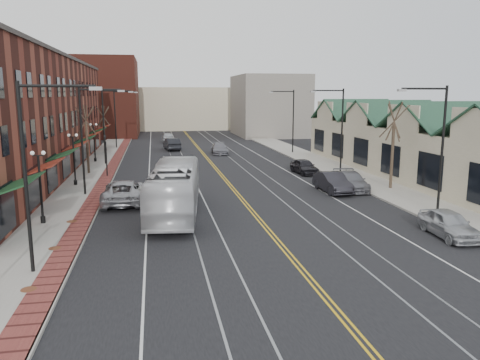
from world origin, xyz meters
name	(u,v)px	position (x,y,z in m)	size (l,w,h in m)	color
ground	(291,258)	(0.00, 0.00, 0.00)	(160.00, 160.00, 0.00)	black
sidewalk_left	(86,185)	(-12.00, 20.00, 0.07)	(4.00, 120.00, 0.15)	gray
sidewalk_right	(354,176)	(12.00, 20.00, 0.07)	(4.00, 120.00, 0.15)	gray
building_left	(15,117)	(-19.00, 27.00, 5.50)	(10.00, 50.00, 11.00)	maroon
building_right	(414,151)	(18.00, 20.00, 2.30)	(8.00, 36.00, 4.60)	#BEB492
backdrop_left	(98,97)	(-16.00, 70.00, 7.00)	(14.00, 18.00, 14.00)	maroon
backdrop_mid	(182,108)	(0.00, 85.00, 4.50)	(22.00, 14.00, 9.00)	#BEB492
backdrop_right	(269,106)	(15.00, 65.00, 5.50)	(12.00, 16.00, 11.00)	slate
streetlight_l_0	(35,158)	(-11.05, 0.00, 5.03)	(3.33, 0.25, 8.00)	black
streetlight_l_1	(88,130)	(-11.05, 16.00, 5.03)	(3.33, 0.25, 8.00)	black
streetlight_l_2	(108,119)	(-11.05, 32.00, 5.03)	(3.33, 0.25, 8.00)	black
streetlight_l_3	(118,113)	(-11.05, 48.00, 5.03)	(3.33, 0.25, 8.00)	black
streetlight_r_0	(437,137)	(11.05, 6.00, 5.03)	(3.33, 0.25, 8.00)	black
streetlight_r_1	(338,122)	(11.05, 22.00, 5.03)	(3.33, 0.25, 8.00)	black
streetlight_r_2	(290,115)	(11.05, 38.00, 5.03)	(3.33, 0.25, 8.00)	black
lamppost_l_1	(41,189)	(-12.80, 8.00, 2.20)	(0.84, 0.28, 4.27)	black
lamppost_l_2	(74,160)	(-12.80, 20.00, 2.20)	(0.84, 0.28, 4.27)	black
lamppost_l_3	(94,143)	(-12.80, 34.00, 2.20)	(0.84, 0.28, 4.27)	black
tree_left_near	(87,138)	(-12.50, 26.00, 3.51)	(1.78, 1.37, 6.48)	#382B21
tree_left_far	(104,128)	(-12.50, 42.00, 3.28)	(1.66, 1.28, 6.02)	#382B21
tree_right_mid	(393,143)	(12.50, 14.00, 3.75)	(1.90, 1.46, 6.93)	#382B21
manhole_near	(29,289)	(-11.20, -2.00, 0.16)	(0.60, 0.60, 0.02)	#592D19
manhole_mid	(55,248)	(-11.20, 3.00, 0.16)	(0.60, 0.60, 0.02)	#592D19
manhole_far	(72,221)	(-11.20, 8.00, 0.16)	(0.60, 0.60, 0.02)	#592D19
traffic_signal	(106,152)	(-10.60, 24.00, 2.35)	(0.18, 0.15, 3.80)	black
transit_bus	(175,189)	(-5.00, 9.33, 1.63)	(2.75, 11.74, 3.27)	silver
parked_suv	(124,192)	(-8.44, 12.94, 0.84)	(2.78, 6.03, 1.68)	#A0A2A7
parked_car_a	(449,224)	(9.30, 1.63, 0.73)	(1.73, 4.31, 1.47)	#A5A8AD
parked_car_b	(333,182)	(7.50, 13.91, 0.78)	(1.65, 4.73, 1.56)	black
parked_car_c	(351,181)	(9.30, 14.47, 0.72)	(2.02, 4.97, 1.44)	slate
parked_car_d	(304,166)	(8.03, 22.62, 0.72)	(1.69, 4.21, 1.44)	black
distant_car_left	(172,144)	(-3.81, 44.73, 0.83)	(1.75, 5.02, 1.65)	black
distant_car_right	(220,149)	(2.07, 39.25, 0.70)	(1.96, 4.81, 1.40)	slate
distant_car_far	(168,137)	(-4.06, 55.58, 0.80)	(1.88, 4.68, 1.59)	#ACAFB3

